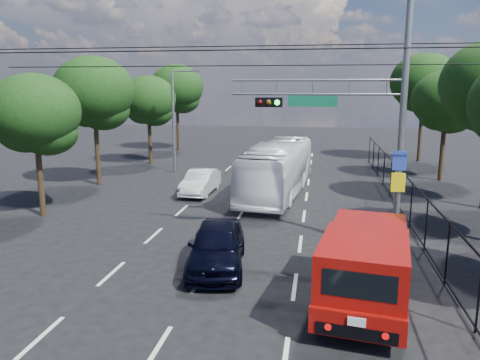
% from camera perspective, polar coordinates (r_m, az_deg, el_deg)
% --- Properties ---
extents(ground, '(120.00, 120.00, 0.00)m').
position_cam_1_polar(ground, '(11.85, -10.03, -19.55)').
color(ground, black).
rests_on(ground, ground).
extents(lane_markings, '(6.12, 38.00, 0.01)m').
position_cam_1_polar(lane_markings, '(24.56, 0.95, -2.82)').
color(lane_markings, beige).
rests_on(lane_markings, ground).
extents(signal_mast, '(6.43, 0.39, 9.50)m').
position_cam_1_polar(signal_mast, '(17.61, 15.33, 8.38)').
color(signal_mast, slate).
rests_on(signal_mast, ground).
extents(streetlight_left, '(2.09, 0.22, 7.08)m').
position_cam_1_polar(streetlight_left, '(33.11, -7.86, 7.70)').
color(streetlight_left, slate).
rests_on(streetlight_left, ground).
extents(utility_wires, '(22.00, 5.04, 0.74)m').
position_cam_1_polar(utility_wires, '(18.74, -1.46, 15.03)').
color(utility_wires, black).
rests_on(utility_wires, ground).
extents(fence_right, '(0.06, 34.03, 2.00)m').
position_cam_1_polar(fence_right, '(22.63, 19.62, -2.06)').
color(fence_right, black).
rests_on(fence_right, ground).
extents(tree_right_d, '(4.32, 4.32, 7.02)m').
position_cam_1_polar(tree_right_d, '(32.52, 23.86, 8.38)').
color(tree_right_d, black).
rests_on(tree_right_d, ground).
extents(tree_right_e, '(5.28, 5.28, 8.58)m').
position_cam_1_polar(tree_right_e, '(40.35, 21.53, 10.52)').
color(tree_right_e, black).
rests_on(tree_right_e, ground).
extents(tree_left_b, '(4.08, 4.08, 6.63)m').
position_cam_1_polar(tree_left_b, '(23.40, -23.63, 6.89)').
color(tree_left_b, black).
rests_on(tree_left_b, ground).
extents(tree_left_c, '(4.80, 4.80, 7.80)m').
position_cam_1_polar(tree_left_c, '(29.73, -17.32, 9.68)').
color(tree_left_c, black).
rests_on(tree_left_c, ground).
extents(tree_left_d, '(4.20, 4.20, 6.83)m').
position_cam_1_polar(tree_left_d, '(36.92, -11.05, 9.19)').
color(tree_left_d, black).
rests_on(tree_left_d, ground).
extents(tree_left_e, '(4.92, 4.92, 7.99)m').
position_cam_1_polar(tree_left_e, '(44.54, -7.67, 10.71)').
color(tree_left_e, black).
rests_on(tree_left_e, ground).
extents(red_pickup, '(3.03, 6.25, 2.24)m').
position_cam_1_polar(red_pickup, '(13.68, 15.06, -9.84)').
color(red_pickup, black).
rests_on(red_pickup, ground).
extents(navy_hatchback, '(2.42, 4.73, 1.54)m').
position_cam_1_polar(navy_hatchback, '(15.91, -2.84, -8.00)').
color(navy_hatchback, black).
rests_on(navy_hatchback, ground).
extents(white_bus, '(3.49, 10.73, 2.94)m').
position_cam_1_polar(white_bus, '(26.33, 4.63, 1.38)').
color(white_bus, white).
rests_on(white_bus, ground).
extents(white_van, '(1.56, 4.14, 1.35)m').
position_cam_1_polar(white_van, '(26.68, -4.85, -0.22)').
color(white_van, silver).
rests_on(white_van, ground).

